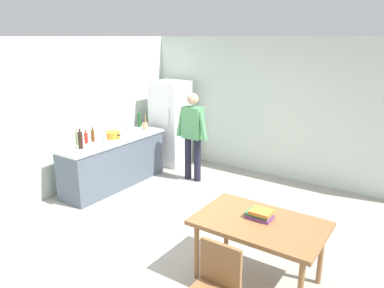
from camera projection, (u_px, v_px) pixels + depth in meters
ground_plane at (175, 233)px, 5.23m from camera, size 14.00×14.00×0.00m
wall_back at (265, 108)px, 7.23m from camera, size 6.40×0.12×2.70m
wall_left at (62, 117)px, 6.41m from camera, size 0.12×5.60×2.70m
kitchen_counter at (114, 162)px, 6.82m from camera, size 0.64×2.20×0.90m
refrigerator at (171, 123)px, 7.91m from camera, size 0.70×0.67×1.80m
person at (193, 131)px, 6.93m from camera, size 0.70×0.22×1.70m
dining_table at (260, 228)px, 4.05m from camera, size 1.40×0.90×0.75m
chair at (214, 286)px, 3.32m from camera, size 0.42×0.42×0.91m
cooking_pot at (112, 135)px, 6.74m from camera, size 0.40×0.28×0.12m
utensil_jar at (145, 126)px, 7.34m from camera, size 0.11×0.11×0.32m
bottle_wine_dark at (80, 140)px, 6.09m from camera, size 0.08×0.08×0.34m
bottle_water_clear at (105, 140)px, 6.19m from camera, size 0.07×0.07×0.30m
bottle_vinegar_tall at (77, 138)px, 6.24m from camera, size 0.06×0.06×0.32m
bottle_sauce_red at (86, 138)px, 6.40m from camera, size 0.06×0.06×0.24m
bottle_beer_brown at (93, 136)px, 6.51m from camera, size 0.06×0.06×0.26m
bottle_wine_green at (139, 120)px, 7.54m from camera, size 0.08×0.08×0.34m
book_stack at (260, 214)px, 4.08m from camera, size 0.29×0.20×0.10m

